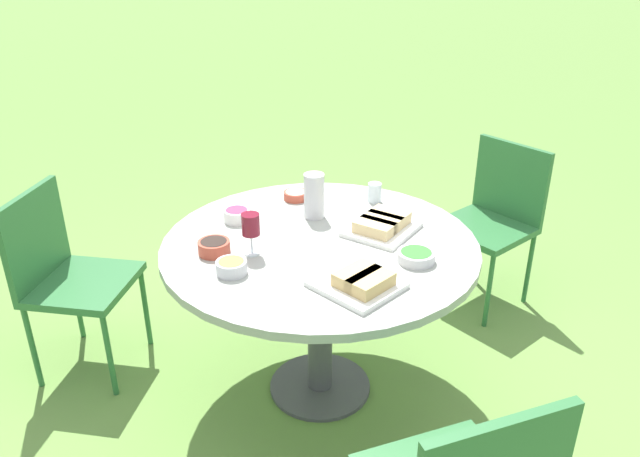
{
  "coord_description": "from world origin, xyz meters",
  "views": [
    {
      "loc": [
        -1.37,
        1.82,
        1.93
      ],
      "look_at": [
        0.0,
        0.0,
        0.82
      ],
      "focal_mm": 35.0,
      "sensor_mm": 36.0,
      "label": 1
    }
  ],
  "objects_px": {
    "dining_table": "(320,263)",
    "water_pitcher": "(314,196)",
    "wine_glass": "(251,226)",
    "chair_far_back": "(64,269)",
    "chair_near_right": "(495,212)"
  },
  "relations": [
    {
      "from": "chair_far_back",
      "to": "water_pitcher",
      "type": "distance_m",
      "value": 1.19
    },
    {
      "from": "chair_near_right",
      "to": "wine_glass",
      "type": "relative_size",
      "value": 5.17
    },
    {
      "from": "dining_table",
      "to": "wine_glass",
      "type": "bearing_deg",
      "value": 58.24
    },
    {
      "from": "chair_near_right",
      "to": "wine_glass",
      "type": "bearing_deg",
      "value": 73.85
    },
    {
      "from": "chair_far_back",
      "to": "wine_glass",
      "type": "distance_m",
      "value": 1.01
    },
    {
      "from": "dining_table",
      "to": "water_pitcher",
      "type": "relative_size",
      "value": 6.44
    },
    {
      "from": "dining_table",
      "to": "water_pitcher",
      "type": "distance_m",
      "value": 0.32
    },
    {
      "from": "dining_table",
      "to": "water_pitcher",
      "type": "xyz_separation_m",
      "value": [
        0.17,
        -0.18,
        0.2
      ]
    },
    {
      "from": "chair_far_back",
      "to": "water_pitcher",
      "type": "xyz_separation_m",
      "value": [
        -0.88,
        -0.73,
        0.34
      ]
    },
    {
      "from": "water_pitcher",
      "to": "wine_glass",
      "type": "bearing_deg",
      "value": 92.06
    },
    {
      "from": "chair_far_back",
      "to": "dining_table",
      "type": "bearing_deg",
      "value": -152.38
    },
    {
      "from": "chair_near_right",
      "to": "chair_far_back",
      "type": "relative_size",
      "value": 1.0
    },
    {
      "from": "chair_far_back",
      "to": "water_pitcher",
      "type": "relative_size",
      "value": 4.4
    },
    {
      "from": "water_pitcher",
      "to": "wine_glass",
      "type": "distance_m",
      "value": 0.42
    },
    {
      "from": "dining_table",
      "to": "wine_glass",
      "type": "height_order",
      "value": "wine_glass"
    }
  ]
}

